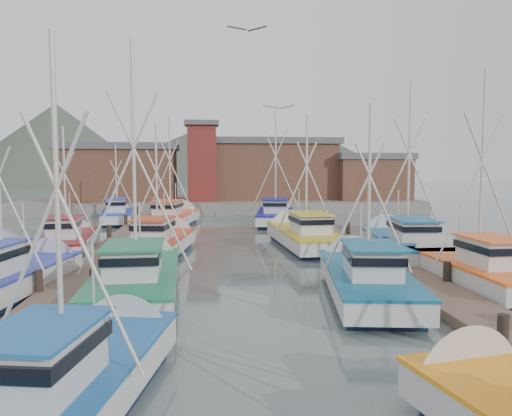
{
  "coord_description": "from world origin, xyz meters",
  "views": [
    {
      "loc": [
        -1.82,
        -21.07,
        5.14
      ],
      "look_at": [
        1.2,
        7.78,
        2.6
      ],
      "focal_mm": 35.0,
      "sensor_mm": 36.0,
      "label": 1
    }
  ],
  "objects": [
    {
      "name": "gull_near",
      "position": [
        -0.13,
        -1.58,
        10.3
      ],
      "size": [
        1.55,
        0.65,
        0.24
      ],
      "rotation": [
        0.0,
        0.0,
        -0.25
      ],
      "color": "gray",
      "rests_on": "ground"
    },
    {
      "name": "boat_10",
      "position": [
        -9.7,
        8.65,
        0.68
      ],
      "size": [
        3.37,
        8.47,
        7.92
      ],
      "rotation": [
        0.0,
        0.0,
        0.11
      ],
      "color": "#101C36",
      "rests_on": "ground"
    },
    {
      "name": "distant_hills",
      "position": [
        -12.76,
        122.59,
        0.0
      ],
      "size": [
        175.0,
        140.0,
        42.0
      ],
      "color": "#495345",
      "rests_on": "ground"
    },
    {
      "name": "boat_7",
      "position": [
        9.43,
        -1.15,
        0.69
      ],
      "size": [
        3.87,
        8.56,
        9.7
      ],
      "rotation": [
        0.0,
        0.0,
        0.03
      ],
      "color": "#101C36",
      "rests_on": "ground"
    },
    {
      "name": "shed_left",
      "position": [
        -11.0,
        35.0,
        4.34
      ],
      "size": [
        12.72,
        8.48,
        6.2
      ],
      "color": "brown",
      "rests_on": "quay"
    },
    {
      "name": "shed_center",
      "position": [
        6.0,
        37.0,
        4.69
      ],
      "size": [
        14.84,
        9.54,
        6.9
      ],
      "color": "brown",
      "rests_on": "quay"
    },
    {
      "name": "dock_right",
      "position": [
        7.0,
        4.04,
        0.21
      ],
      "size": [
        2.3,
        46.0,
        1.5
      ],
      "color": "brown",
      "rests_on": "ground"
    },
    {
      "name": "boat_12",
      "position": [
        -4.42,
        20.74,
        0.68
      ],
      "size": [
        4.65,
        10.02,
        9.86
      ],
      "rotation": [
        0.0,
        0.0,
        -0.18
      ],
      "color": "#101C36",
      "rests_on": "ground"
    },
    {
      "name": "shed_right",
      "position": [
        17.0,
        34.0,
        3.84
      ],
      "size": [
        8.48,
        6.36,
        5.2
      ],
      "color": "brown",
      "rests_on": "quay"
    },
    {
      "name": "boat_5",
      "position": [
        4.44,
        -2.27,
        0.68
      ],
      "size": [
        4.22,
        9.6,
        8.19
      ],
      "rotation": [
        0.0,
        0.0,
        -0.15
      ],
      "color": "#101C36",
      "rests_on": "ground"
    },
    {
      "name": "ground",
      "position": [
        0.0,
        0.0,
        0.0
      ],
      "size": [
        260.0,
        260.0,
        0.0
      ],
      "primitive_type": "plane",
      "color": "#52625E",
      "rests_on": "ground"
    },
    {
      "name": "boat_8",
      "position": [
        -4.3,
        7.46,
        0.68
      ],
      "size": [
        4.11,
        9.37,
        8.12
      ],
      "rotation": [
        0.0,
        0.0,
        -0.15
      ],
      "color": "#101C36",
      "rests_on": "ground"
    },
    {
      "name": "boat_9",
      "position": [
        4.33,
        9.46,
        0.68
      ],
      "size": [
        3.7,
        10.03,
        9.0
      ],
      "rotation": [
        0.0,
        0.0,
        0.06
      ],
      "color": "#101C36",
      "rests_on": "ground"
    },
    {
      "name": "dock_left",
      "position": [
        -7.0,
        4.04,
        0.21
      ],
      "size": [
        2.3,
        46.0,
        1.5
      ],
      "color": "brown",
      "rests_on": "ground"
    },
    {
      "name": "quay",
      "position": [
        0.0,
        37.0,
        0.6
      ],
      "size": [
        44.0,
        16.0,
        1.2
      ],
      "primitive_type": "cube",
      "color": "slate",
      "rests_on": "ground"
    },
    {
      "name": "boat_4",
      "position": [
        -4.45,
        -1.17,
        0.69
      ],
      "size": [
        4.28,
        9.87,
        10.71
      ],
      "rotation": [
        0.0,
        0.0,
        0.04
      ],
      "color": "#101C36",
      "rests_on": "ground"
    },
    {
      "name": "boat_11",
      "position": [
        9.37,
        5.88,
        0.69
      ],
      "size": [
        4.25,
        10.08,
        10.5
      ],
      "rotation": [
        0.0,
        0.0,
        -0.1
      ],
      "color": "#101C36",
      "rests_on": "ground"
    },
    {
      "name": "boat_14",
      "position": [
        -9.41,
        23.6,
        0.68
      ],
      "size": [
        3.39,
        8.21,
        7.42
      ],
      "rotation": [
        0.0,
        0.0,
        0.13
      ],
      "color": "#101C36",
      "rests_on": "ground"
    },
    {
      "name": "boat_0",
      "position": [
        -4.47,
        -10.68,
        0.68
      ],
      "size": [
        3.99,
        8.55,
        8.27
      ],
      "rotation": [
        0.0,
        0.0,
        -0.19
      ],
      "color": "#101C36",
      "rests_on": "ground"
    },
    {
      "name": "boat_13",
      "position": [
        4.41,
        21.91,
        0.69
      ],
      "size": [
        4.48,
        9.97,
        10.97
      ],
      "rotation": [
        0.0,
        0.0,
        -0.16
      ],
      "color": "#101C36",
      "rests_on": "ground"
    },
    {
      "name": "gull_far",
      "position": [
        1.82,
        3.19,
        7.9
      ],
      "size": [
        1.55,
        0.65,
        0.24
      ],
      "rotation": [
        0.0,
        0.0,
        -0.25
      ],
      "color": "gray",
      "rests_on": "ground"
    },
    {
      "name": "boat_6",
      "position": [
        -9.4,
        -0.7,
        0.68
      ],
      "size": [
        4.07,
        9.11,
        7.94
      ],
      "rotation": [
        0.0,
        0.0,
        -0.16
      ],
      "color": "#101C36",
      "rests_on": "ground"
    },
    {
      "name": "lookout_tower",
      "position": [
        -2.0,
        33.0,
        5.55
      ],
      "size": [
        3.6,
        3.6,
        8.5
      ],
      "color": "maroon",
      "rests_on": "quay"
    }
  ]
}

